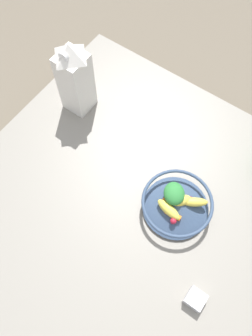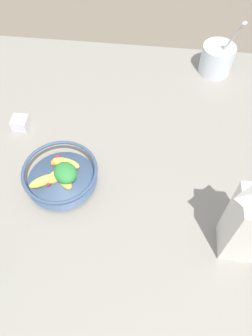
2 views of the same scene
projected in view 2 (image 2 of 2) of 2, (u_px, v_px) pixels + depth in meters
ground_plane at (97, 162)px, 1.02m from camera, size 6.00×6.00×0.00m
countertop at (96, 158)px, 1.01m from camera, size 1.09×1.09×0.04m
fruit_bowl at (61, 175)px, 0.90m from camera, size 0.21×0.21×0.09m
milk_carton at (251, 221)px, 0.71m from camera, size 0.09×0.09×0.27m
yogurt_tub at (217, 58)px, 1.15m from camera, size 0.11×0.13×0.23m
spice_jar at (20, 123)px, 1.03m from camera, size 0.05×0.05×0.04m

